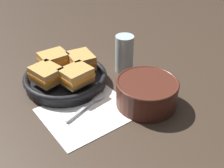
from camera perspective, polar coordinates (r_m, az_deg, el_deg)
The scene contains 10 objects.
ground_plane at distance 0.85m, azimuth -1.16°, elevation -3.24°, with size 4.00×4.00×0.00m, color #382B21.
napkin at distance 0.80m, azimuth -4.97°, elevation -5.63°, with size 0.27×0.24×0.00m.
soup_bowl at distance 0.81m, azimuth 7.07°, elevation -1.51°, with size 0.18×0.18×0.08m.
spoon at distance 0.83m, azimuth -3.63°, elevation -3.31°, with size 0.16×0.09×0.01m.
skillet at distance 0.92m, azimuth -9.40°, elevation 1.06°, with size 0.27×0.27×0.04m.
sandwich_near_left at distance 0.92m, azimuth -6.31°, elevation 4.75°, with size 0.08×0.09×0.05m.
sandwich_near_right at distance 0.94m, azimuth -11.76°, elevation 4.87°, with size 0.10×0.09×0.05m.
sandwich_far_left at distance 0.87m, azimuth -13.19°, elevation 1.96°, with size 0.10×0.11×0.05m.
sandwich_far_right at distance 0.85m, azimuth -7.30°, elevation 1.77°, with size 0.11×0.10×0.05m.
drinking_glass at distance 0.96m, azimuth 2.51°, elevation 6.16°, with size 0.06×0.06×0.13m.
Camera 1 is at (-0.29, -0.61, 0.51)m, focal length 45.00 mm.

